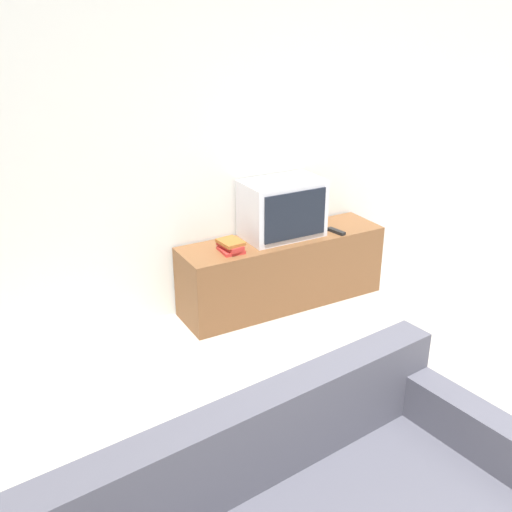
{
  "coord_description": "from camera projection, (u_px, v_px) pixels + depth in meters",
  "views": [
    {
      "loc": [
        -2.03,
        -0.75,
        2.17
      ],
      "look_at": [
        -0.35,
        2.25,
        0.69
      ],
      "focal_mm": 42.0,
      "sensor_mm": 36.0,
      "label": 1
    }
  ],
  "objects": [
    {
      "name": "television",
      "position": [
        282.0,
        209.0,
        4.39
      ],
      "size": [
        0.58,
        0.36,
        0.43
      ],
      "color": "silver",
      "rests_on": "tv_stand"
    },
    {
      "name": "tv_stand",
      "position": [
        282.0,
        270.0,
        4.55
      ],
      "size": [
        1.59,
        0.43,
        0.54
      ],
      "color": "brown",
      "rests_on": "ground_plane"
    },
    {
      "name": "book_stack",
      "position": [
        231.0,
        246.0,
        4.18
      ],
      "size": [
        0.16,
        0.22,
        0.08
      ],
      "color": "#B72D28",
      "rests_on": "tv_stand"
    },
    {
      "name": "remote_on_stand",
      "position": [
        336.0,
        231.0,
        4.53
      ],
      "size": [
        0.07,
        0.16,
        0.02
      ],
      "rotation": [
        0.0,
        0.0,
        0.18
      ],
      "color": "black",
      "rests_on": "tv_stand"
    },
    {
      "name": "wall_back",
      "position": [
        246.0,
        131.0,
        4.29
      ],
      "size": [
        9.0,
        0.06,
        2.6
      ],
      "color": "silver",
      "rests_on": "ground_plane"
    }
  ]
}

